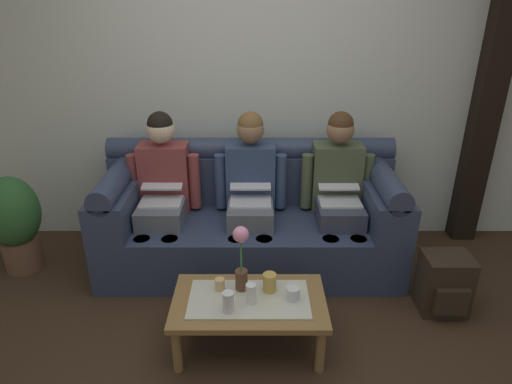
# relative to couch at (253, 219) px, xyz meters

# --- Properties ---
(ground_plane) EXTENTS (14.00, 14.00, 0.00)m
(ground_plane) POSITION_rel_couch_xyz_m (0.00, -1.17, -0.37)
(ground_plane) COLOR #382619
(back_wall_patterned) EXTENTS (6.00, 0.12, 2.90)m
(back_wall_patterned) POSITION_rel_couch_xyz_m (0.00, 0.53, 1.08)
(back_wall_patterned) COLOR silver
(back_wall_patterned) RESTS_ON ground_plane
(timber_pillar) EXTENTS (0.20, 0.20, 2.90)m
(timber_pillar) POSITION_rel_couch_xyz_m (1.90, 0.41, 1.08)
(timber_pillar) COLOR black
(timber_pillar) RESTS_ON ground_plane
(couch) EXTENTS (2.29, 0.88, 0.96)m
(couch) POSITION_rel_couch_xyz_m (0.00, 0.00, 0.00)
(couch) COLOR #2D3851
(couch) RESTS_ON ground_plane
(person_left) EXTENTS (0.56, 0.67, 1.22)m
(person_left) POSITION_rel_couch_xyz_m (-0.68, -0.00, 0.29)
(person_left) COLOR #595B66
(person_left) RESTS_ON ground_plane
(person_middle) EXTENTS (0.56, 0.67, 1.22)m
(person_middle) POSITION_rel_couch_xyz_m (0.00, -0.00, 0.29)
(person_middle) COLOR #595B66
(person_middle) RESTS_ON ground_plane
(person_right) EXTENTS (0.56, 0.67, 1.22)m
(person_right) POSITION_rel_couch_xyz_m (0.68, -0.00, 0.29)
(person_right) COLOR #383D4C
(person_right) RESTS_ON ground_plane
(coffee_table) EXTENTS (0.93, 0.53, 0.35)m
(coffee_table) POSITION_rel_couch_xyz_m (0.00, -0.98, -0.07)
(coffee_table) COLOR olive
(coffee_table) RESTS_ON ground_plane
(flower_vase) EXTENTS (0.10, 0.10, 0.43)m
(flower_vase) POSITION_rel_couch_xyz_m (-0.05, -0.88, 0.22)
(flower_vase) COLOR brown
(flower_vase) RESTS_ON coffee_table
(cup_near_left) EXTENTS (0.06, 0.06, 0.13)m
(cup_near_left) POSITION_rel_couch_xyz_m (0.01, -1.02, 0.05)
(cup_near_left) COLOR white
(cup_near_left) RESTS_ON coffee_table
(cup_near_right) EXTENTS (0.06, 0.06, 0.08)m
(cup_near_right) POSITION_rel_couch_xyz_m (-0.18, -0.89, 0.02)
(cup_near_right) COLOR #DBB77A
(cup_near_right) RESTS_ON coffee_table
(cup_far_center) EXTENTS (0.07, 0.07, 0.13)m
(cup_far_center) POSITION_rel_couch_xyz_m (-0.12, -1.10, 0.05)
(cup_far_center) COLOR silver
(cup_far_center) RESTS_ON coffee_table
(cup_far_left) EXTENTS (0.08, 0.08, 0.08)m
(cup_far_left) POSITION_rel_couch_xyz_m (0.26, -0.99, 0.02)
(cup_far_left) COLOR silver
(cup_far_left) RESTS_ON coffee_table
(cup_far_right) EXTENTS (0.08, 0.08, 0.12)m
(cup_far_right) POSITION_rel_couch_xyz_m (0.12, -0.90, 0.04)
(cup_far_right) COLOR gold
(cup_far_right) RESTS_ON coffee_table
(backpack_right) EXTENTS (0.31, 0.30, 0.42)m
(backpack_right) POSITION_rel_couch_xyz_m (1.33, -0.64, -0.16)
(backpack_right) COLOR #2D2319
(backpack_right) RESTS_ON ground_plane
(potted_plant) EXTENTS (0.40, 0.40, 0.78)m
(potted_plant) POSITION_rel_couch_xyz_m (-1.82, -0.12, 0.06)
(potted_plant) COLOR brown
(potted_plant) RESTS_ON ground_plane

